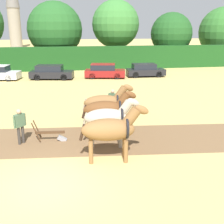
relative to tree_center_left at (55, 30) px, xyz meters
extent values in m
plane|color=tan|center=(0.00, -32.04, -4.99)|extent=(240.00, 240.00, 0.00)
cube|color=brown|center=(-1.95, -27.77, -4.98)|extent=(31.59, 6.97, 0.01)
cube|color=#194719|center=(0.00, -4.23, -3.53)|extent=(76.19, 1.51, 2.92)
cylinder|color=#4C3823|center=(0.00, 0.00, -3.53)|extent=(0.44, 0.44, 2.92)
sphere|color=#235623|center=(0.00, 0.00, 0.00)|extent=(7.53, 7.53, 7.53)
cylinder|color=#4C3823|center=(8.43, -0.47, -3.05)|extent=(0.44, 0.44, 3.88)
sphere|color=#387533|center=(8.43, -0.47, 0.71)|extent=(6.62, 6.62, 6.62)
cylinder|color=brown|center=(16.53, -1.13, -3.60)|extent=(0.44, 0.44, 2.78)
sphere|color=#1E4C1E|center=(16.53, -1.13, -0.57)|extent=(5.94, 5.94, 5.94)
cylinder|color=#4C3823|center=(25.56, 0.36, -3.71)|extent=(0.44, 0.44, 2.56)
sphere|color=#2D6628|center=(25.56, 0.36, -0.38)|extent=(7.46, 7.46, 7.46)
cylinder|color=gray|center=(-10.83, 37.50, -0.05)|extent=(3.08, 3.08, 9.88)
ellipsoid|color=brown|center=(2.50, -30.48, -3.63)|extent=(2.28, 1.19, 0.92)
cylinder|color=brown|center=(3.24, -30.29, -4.51)|extent=(0.18, 0.18, 0.95)
cylinder|color=brown|center=(3.18, -30.82, -4.51)|extent=(0.18, 0.18, 0.95)
cylinder|color=brown|center=(1.82, -30.15, -4.51)|extent=(0.18, 0.18, 0.95)
cylinder|color=brown|center=(1.76, -30.68, -4.51)|extent=(0.18, 0.18, 0.95)
cylinder|color=brown|center=(3.43, -30.58, -3.12)|extent=(0.87, 0.52, 0.93)
ellipsoid|color=brown|center=(3.85, -30.62, -2.81)|extent=(0.70, 0.33, 0.54)
cube|color=black|center=(3.62, -30.60, -2.92)|extent=(0.44, 0.12, 0.58)
cylinder|color=black|center=(1.46, -30.38, -3.73)|extent=(0.31, 0.15, 0.71)
torus|color=black|center=(3.26, -30.56, -3.56)|extent=(0.21, 0.94, 0.93)
ellipsoid|color=#B2A38E|center=(2.65, -29.00, -3.61)|extent=(2.11, 1.09, 0.84)
cylinder|color=#B2A38E|center=(3.34, -28.82, -4.49)|extent=(0.18, 0.18, 1.00)
cylinder|color=#B2A38E|center=(3.29, -29.31, -4.49)|extent=(0.18, 0.18, 1.00)
cylinder|color=#B2A38E|center=(2.02, -28.69, -4.49)|extent=(0.18, 0.18, 1.00)
cylinder|color=#B2A38E|center=(1.97, -29.17, -4.49)|extent=(0.18, 0.18, 1.00)
cylinder|color=#B2A38E|center=(3.51, -29.09, -3.16)|extent=(0.77, 0.47, 0.81)
ellipsoid|color=#B2A38E|center=(3.88, -29.13, -2.90)|extent=(0.70, 0.33, 0.54)
cube|color=gray|center=(3.67, -29.11, -2.98)|extent=(0.38, 0.12, 0.50)
cylinder|color=gray|center=(1.69, -28.90, -3.70)|extent=(0.31, 0.15, 0.71)
torus|color=black|center=(3.36, -29.07, -3.54)|extent=(0.20, 0.87, 0.86)
ellipsoid|color=brown|center=(2.81, -27.52, -3.66)|extent=(2.26, 1.16, 0.89)
cylinder|color=brown|center=(3.54, -27.33, -4.52)|extent=(0.18, 0.18, 0.93)
cylinder|color=brown|center=(3.48, -27.84, -4.52)|extent=(0.18, 0.18, 0.93)
cylinder|color=brown|center=(2.13, -27.19, -4.52)|extent=(0.18, 0.18, 0.93)
cylinder|color=brown|center=(2.08, -27.70, -4.52)|extent=(0.18, 0.18, 0.93)
cylinder|color=brown|center=(3.73, -27.61, -3.18)|extent=(0.82, 0.50, 0.86)
ellipsoid|color=brown|center=(4.12, -27.65, -2.91)|extent=(0.70, 0.33, 0.54)
cube|color=black|center=(3.90, -27.63, -2.99)|extent=(0.40, 0.12, 0.53)
cylinder|color=black|center=(1.78, -27.41, -3.75)|extent=(0.31, 0.15, 0.71)
torus|color=black|center=(3.57, -27.59, -3.59)|extent=(0.20, 0.91, 0.91)
ellipsoid|color=brown|center=(2.96, -26.03, -3.69)|extent=(2.29, 1.12, 0.86)
cylinder|color=brown|center=(3.70, -25.86, -4.53)|extent=(0.18, 0.18, 0.91)
cylinder|color=brown|center=(3.65, -26.35, -4.53)|extent=(0.18, 0.18, 0.91)
cylinder|color=brown|center=(2.27, -25.71, -4.53)|extent=(0.18, 0.18, 0.91)
cylinder|color=brown|center=(2.22, -26.20, -4.53)|extent=(0.18, 0.18, 0.91)
cylinder|color=brown|center=(3.89, -26.13, -3.18)|extent=(0.87, 0.49, 0.94)
ellipsoid|color=brown|center=(4.34, -26.17, -2.86)|extent=(0.70, 0.33, 0.54)
cube|color=gray|center=(4.09, -26.15, -3.00)|extent=(0.45, 0.13, 0.60)
cylinder|color=gray|center=(1.92, -25.92, -3.78)|extent=(0.31, 0.15, 0.71)
torus|color=black|center=(3.73, -26.11, -3.63)|extent=(0.20, 0.88, 0.88)
cube|color=#4C331E|center=(0.04, -27.98, -4.54)|extent=(1.41, 0.24, 0.12)
cube|color=#939399|center=(0.60, -28.04, -4.89)|extent=(0.50, 0.25, 0.39)
cylinder|color=#4C331E|center=(-0.56, -27.72, -4.44)|extent=(0.40, 0.10, 0.96)
cylinder|color=#4C331E|center=(-0.61, -28.11, -4.44)|extent=(0.40, 0.10, 0.96)
cylinder|color=#38332D|center=(-1.22, -27.98, -4.55)|extent=(0.14, 0.14, 0.87)
cylinder|color=#38332D|center=(-1.38, -28.14, -4.55)|extent=(0.14, 0.14, 0.87)
cube|color=#4C6B4C|center=(-1.30, -28.06, -3.82)|extent=(0.50, 0.50, 0.61)
sphere|color=tan|center=(-1.30, -28.06, -3.39)|extent=(0.23, 0.23, 0.23)
cylinder|color=#4C6B4C|center=(-1.09, -27.85, -3.84)|extent=(0.09, 0.09, 0.58)
cylinder|color=#4C6B4C|center=(-1.51, -28.27, -3.84)|extent=(0.09, 0.09, 0.58)
cylinder|color=#4C4C4C|center=(3.67, -24.54, -4.56)|extent=(0.14, 0.14, 0.86)
cylinder|color=#4C4C4C|center=(3.81, -24.71, -4.56)|extent=(0.14, 0.14, 0.86)
cube|color=#4C6B4C|center=(3.74, -24.62, -3.82)|extent=(0.48, 0.51, 0.61)
sphere|color=tan|center=(3.74, -24.62, -3.39)|extent=(0.23, 0.23, 0.23)
cylinder|color=#4C6B4C|center=(3.55, -24.40, -3.84)|extent=(0.09, 0.09, 0.58)
cylinder|color=#4C6B4C|center=(3.93, -24.85, -3.84)|extent=(0.09, 0.09, 0.58)
cylinder|color=black|center=(-4.42, -9.76, -4.65)|extent=(0.71, 0.35, 0.68)
cylinder|color=black|center=(-4.71, -11.27, -4.65)|extent=(0.71, 0.35, 0.68)
cube|color=black|center=(-0.36, -10.72, -4.46)|extent=(4.74, 2.57, 0.69)
cube|color=black|center=(-0.58, -10.68, -3.84)|extent=(2.94, 2.07, 0.56)
cube|color=black|center=(-0.58, -10.68, -3.53)|extent=(2.94, 2.07, 0.06)
cylinder|color=black|center=(1.15, -10.20, -4.65)|extent=(0.69, 0.34, 0.67)
cylinder|color=black|center=(0.87, -11.75, -4.65)|extent=(0.69, 0.34, 0.67)
cylinder|color=black|center=(-1.59, -9.70, -4.65)|extent=(0.69, 0.34, 0.67)
cylinder|color=black|center=(-1.87, -11.24, -4.65)|extent=(0.69, 0.34, 0.67)
cube|color=maroon|center=(5.32, -10.97, -4.45)|extent=(4.56, 2.56, 0.71)
cube|color=black|center=(5.11, -10.93, -3.81)|extent=(2.84, 2.06, 0.59)
cube|color=maroon|center=(5.11, -10.93, -3.48)|extent=(2.84, 2.06, 0.06)
cylinder|color=black|center=(6.77, -10.46, -4.66)|extent=(0.68, 0.34, 0.65)
cylinder|color=black|center=(6.48, -11.98, -4.66)|extent=(0.68, 0.34, 0.65)
cylinder|color=black|center=(4.16, -9.95, -4.66)|extent=(0.68, 0.34, 0.65)
cylinder|color=black|center=(3.86, -11.47, -4.66)|extent=(0.68, 0.34, 0.65)
cube|color=black|center=(9.93, -10.86, -4.47)|extent=(4.28, 1.87, 0.66)
cube|color=black|center=(9.72, -10.85, -3.87)|extent=(2.59, 1.64, 0.54)
cube|color=black|center=(9.72, -10.85, -3.58)|extent=(2.59, 1.64, 0.06)
cylinder|color=black|center=(11.26, -10.16, -4.66)|extent=(0.67, 0.24, 0.66)
cylinder|color=black|center=(11.20, -11.65, -4.66)|extent=(0.67, 0.24, 0.66)
cylinder|color=black|center=(8.65, -10.06, -4.66)|extent=(0.67, 0.24, 0.66)
cylinder|color=black|center=(8.59, -11.56, -4.66)|extent=(0.67, 0.24, 0.66)
camera|label=1|loc=(0.81, -41.04, 0.38)|focal=45.00mm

